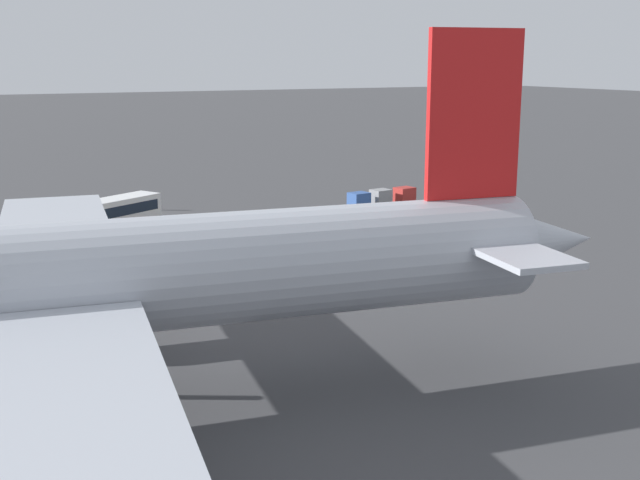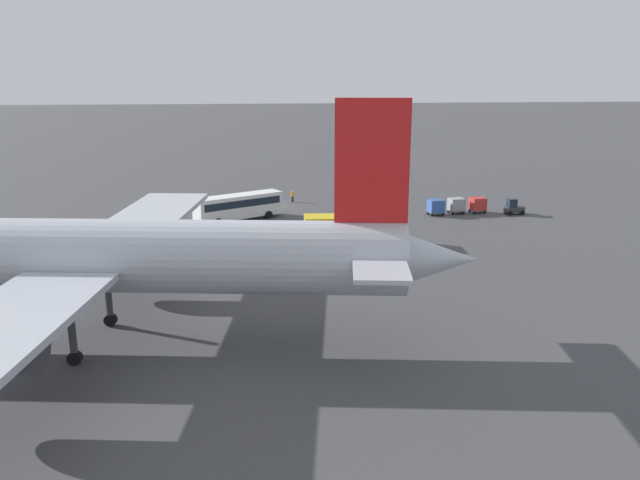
% 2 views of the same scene
% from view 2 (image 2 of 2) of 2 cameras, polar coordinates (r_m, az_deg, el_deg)
% --- Properties ---
extents(ground_plane, '(600.00, 600.00, 0.00)m').
position_cam_2_polar(ground_plane, '(88.24, -4.10, 3.18)').
color(ground_plane, '#424244').
extents(airplane, '(55.83, 48.71, 16.63)m').
position_cam_2_polar(airplane, '(44.98, -22.61, -1.42)').
color(airplane, '#B2B7C1').
rests_on(airplane, ground).
extents(shuttle_bus_near, '(11.30, 7.80, 3.30)m').
position_cam_2_polar(shuttle_bus_near, '(79.23, -7.45, 3.18)').
color(shuttle_bus_near, white).
rests_on(shuttle_bus_near, ground).
extents(shuttle_bus_far, '(10.44, 3.68, 3.19)m').
position_cam_2_polar(shuttle_bus_far, '(67.59, 2.93, 1.17)').
color(shuttle_bus_far, gold).
rests_on(shuttle_bus_far, ground).
extents(baggage_tug, '(2.42, 1.66, 2.10)m').
position_cam_2_polar(baggage_tug, '(86.19, 17.27, 2.89)').
color(baggage_tug, '#333338').
rests_on(baggage_tug, ground).
extents(worker_person, '(0.38, 0.38, 1.74)m').
position_cam_2_polar(worker_person, '(90.28, -2.54, 4.04)').
color(worker_person, '#1E1E2D').
rests_on(worker_person, ground).
extents(cargo_cart_red, '(2.22, 1.96, 2.06)m').
position_cam_2_polar(cargo_cart_red, '(85.64, 14.22, 3.20)').
color(cargo_cart_red, '#38383D').
rests_on(cargo_cart_red, ground).
extents(cargo_cart_grey, '(2.22, 1.96, 2.06)m').
position_cam_2_polar(cargo_cart_grey, '(84.56, 12.35, 3.17)').
color(cargo_cart_grey, '#38383D').
rests_on(cargo_cart_grey, ground).
extents(cargo_cart_blue, '(2.22, 1.96, 2.06)m').
position_cam_2_polar(cargo_cart_blue, '(83.06, 10.54, 3.05)').
color(cargo_cart_blue, '#38383D').
rests_on(cargo_cart_blue, ground).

